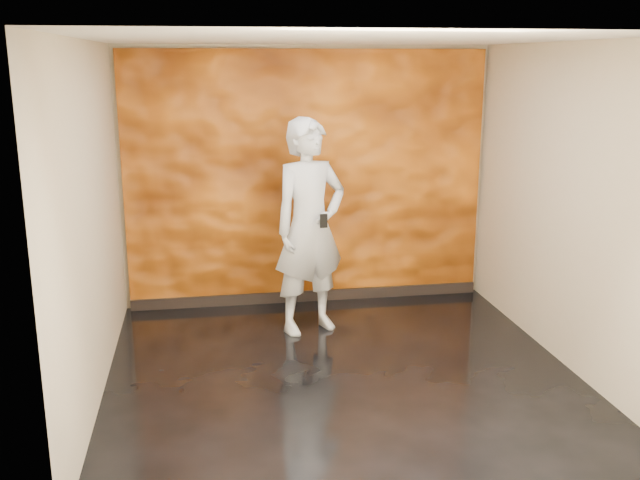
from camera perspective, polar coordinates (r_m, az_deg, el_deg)
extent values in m
cube|color=black|center=(6.32, 1.73, -10.58)|extent=(4.00, 4.00, 0.01)
cube|color=#B5A78C|center=(7.80, -1.06, 5.06)|extent=(4.00, 0.02, 2.80)
cube|color=#B5A78C|center=(3.99, 7.47, -4.08)|extent=(4.00, 0.02, 2.80)
cube|color=#B5A78C|center=(5.82, -17.87, 1.19)|extent=(0.02, 4.00, 2.80)
cube|color=#B5A78C|center=(6.55, 19.26, 2.48)|extent=(0.02, 4.00, 2.80)
cube|color=white|center=(5.73, 1.94, 15.78)|extent=(4.00, 4.00, 0.01)
cube|color=orange|center=(7.77, -1.02, 4.87)|extent=(3.90, 0.06, 2.75)
cube|color=black|center=(8.05, -0.93, -4.49)|extent=(3.90, 0.04, 0.12)
imported|color=#ABB3BC|center=(6.95, -0.82, 1.05)|extent=(0.91, 0.76, 2.12)
cube|color=black|center=(6.65, 0.29, 1.54)|extent=(0.07, 0.02, 0.13)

